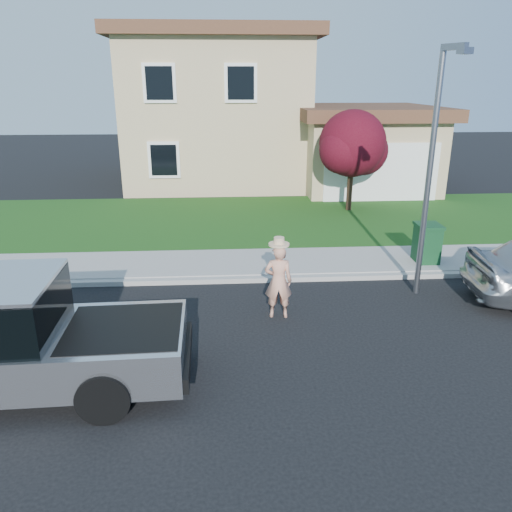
# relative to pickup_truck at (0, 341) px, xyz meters

# --- Properties ---
(ground) EXTENTS (80.00, 80.00, 0.00)m
(ground) POSITION_rel_pickup_truck_xyz_m (3.23, 1.42, -0.88)
(ground) COLOR black
(ground) RESTS_ON ground
(curb) EXTENTS (40.00, 0.20, 0.12)m
(curb) POSITION_rel_pickup_truck_xyz_m (4.23, 4.32, -0.82)
(curb) COLOR gray
(curb) RESTS_ON ground
(sidewalk) EXTENTS (40.00, 2.00, 0.15)m
(sidewalk) POSITION_rel_pickup_truck_xyz_m (4.23, 5.42, -0.81)
(sidewalk) COLOR gray
(sidewalk) RESTS_ON ground
(lawn) EXTENTS (40.00, 7.00, 0.10)m
(lawn) POSITION_rel_pickup_truck_xyz_m (4.23, 9.92, -0.83)
(lawn) COLOR #1D4313
(lawn) RESTS_ON ground
(house) EXTENTS (14.00, 11.30, 6.85)m
(house) POSITION_rel_pickup_truck_xyz_m (4.54, 17.80, 2.29)
(house) COLOR tan
(house) RESTS_ON ground
(pickup_truck) EXTENTS (5.81, 2.25, 1.89)m
(pickup_truck) POSITION_rel_pickup_truck_xyz_m (0.00, 0.00, 0.00)
(pickup_truck) COLOR black
(pickup_truck) RESTS_ON ground
(woman) EXTENTS (0.60, 0.42, 1.73)m
(woman) POSITION_rel_pickup_truck_xyz_m (4.57, 2.38, -0.06)
(woman) COLOR tan
(woman) RESTS_ON ground
(ornamental_tree) EXTENTS (2.66, 2.40, 3.65)m
(ornamental_tree) POSITION_rel_pickup_truck_xyz_m (8.18, 10.99, 1.55)
(ornamental_tree) COLOR black
(ornamental_tree) RESTS_ON lawn
(trash_bin) EXTENTS (0.63, 0.73, 1.02)m
(trash_bin) POSITION_rel_pickup_truck_xyz_m (8.78, 5.10, -0.22)
(trash_bin) COLOR #0F391C
(trash_bin) RESTS_ON sidewalk
(street_lamp) EXTENTS (0.45, 0.69, 5.36)m
(street_lamp) POSITION_rel_pickup_truck_xyz_m (7.94, 3.36, 2.18)
(street_lamp) COLOR slate
(street_lamp) RESTS_ON ground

